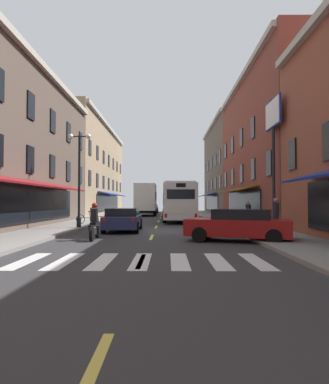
{
  "coord_description": "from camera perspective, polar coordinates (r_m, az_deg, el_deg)",
  "views": [
    {
      "loc": [
        0.75,
        -19.65,
        1.7
      ],
      "look_at": [
        0.52,
        9.37,
        2.55
      ],
      "focal_mm": 31.31,
      "sensor_mm": 36.0,
      "label": 1
    }
  ],
  "objects": [
    {
      "name": "sedan_far",
      "position": [
        50.77,
        -2.13,
        -2.82
      ],
      "size": [
        1.93,
        4.48,
        1.33
      ],
      "color": "navy",
      "rests_on": "ground"
    },
    {
      "name": "transit_bus",
      "position": [
        30.27,
        2.19,
        -1.65
      ],
      "size": [
        2.76,
        11.89,
        3.27
      ],
      "color": "silver",
      "rests_on": "ground"
    },
    {
      "name": "sedan_near",
      "position": [
        19.52,
        -7.05,
        -4.64
      ],
      "size": [
        2.04,
        4.34,
        1.33
      ],
      "color": "navy",
      "rests_on": "ground"
    },
    {
      "name": "sidewalk_right",
      "position": [
        20.38,
        15.19,
        -6.21
      ],
      "size": [
        3.0,
        80.0,
        0.14
      ],
      "primitive_type": "cube",
      "color": "gray",
      "rests_on": "ground"
    },
    {
      "name": "sedan_mid",
      "position": [
        14.75,
        12.57,
        -5.47
      ],
      "size": [
        4.73,
        3.16,
        1.39
      ],
      "color": "maroon",
      "rests_on": "ground"
    },
    {
      "name": "lane_centre_dashes",
      "position": [
        19.49,
        -1.76,
        -6.67
      ],
      "size": [
        0.14,
        73.9,
        0.01
      ],
      "color": "#DBCC4C",
      "rests_on": "ground"
    },
    {
      "name": "crosswalk_near",
      "position": [
        9.82,
        -4.0,
        -11.62
      ],
      "size": [
        7.1,
        2.8,
        0.01
      ],
      "color": "silver",
      "rests_on": "ground"
    },
    {
      "name": "pedestrian_near",
      "position": [
        24.89,
        14.07,
        -3.26
      ],
      "size": [
        0.44,
        0.52,
        1.62
      ],
      "rotation": [
        0.0,
        0.0,
        2.66
      ],
      "color": "#33663F",
      "rests_on": "sidewalk_right"
    },
    {
      "name": "pedestrian_mid",
      "position": [
        18.7,
        18.44,
        -3.59
      ],
      "size": [
        0.36,
        0.36,
        1.76
      ],
      "rotation": [
        0.0,
        0.0,
        3.67
      ],
      "color": "black",
      "rests_on": "sidewalk_right"
    },
    {
      "name": "bicycle_near",
      "position": [
        24.26,
        -13.0,
        -4.46
      ],
      "size": [
        1.69,
        0.52,
        0.91
      ],
      "color": "black",
      "rests_on": "sidewalk_left"
    },
    {
      "name": "street_lamp_twin",
      "position": [
        21.24,
        -14.33,
        2.73
      ],
      "size": [
        1.42,
        0.32,
        5.75
      ],
      "color": "black",
      "rests_on": "sidewalk_left"
    },
    {
      "name": "sidewalk_left",
      "position": [
        20.81,
        -18.28,
        -6.09
      ],
      "size": [
        3.0,
        80.0,
        0.14
      ],
      "primitive_type": "cube",
      "color": "gray",
      "rests_on": "ground"
    },
    {
      "name": "motorcycle_rider",
      "position": [
        15.45,
        -11.83,
        -5.32
      ],
      "size": [
        0.62,
        2.07,
        1.66
      ],
      "color": "black",
      "rests_on": "ground"
    },
    {
      "name": "ground_plane",
      "position": [
        19.74,
        -1.73,
        -6.76
      ],
      "size": [
        34.8,
        80.0,
        0.1
      ],
      "primitive_type": "cube",
      "color": "#333335"
    },
    {
      "name": "billboard_sign",
      "position": [
        21.18,
        18.04,
        9.94
      ],
      "size": [
        0.4,
        2.62,
        7.66
      ],
      "color": "black",
      "rests_on": "sidewalk_right"
    },
    {
      "name": "box_truck",
      "position": [
        40.56,
        -3.15,
        -1.32
      ],
      "size": [
        2.5,
        7.15,
        3.78
      ],
      "color": "white",
      "rests_on": "ground"
    }
  ]
}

